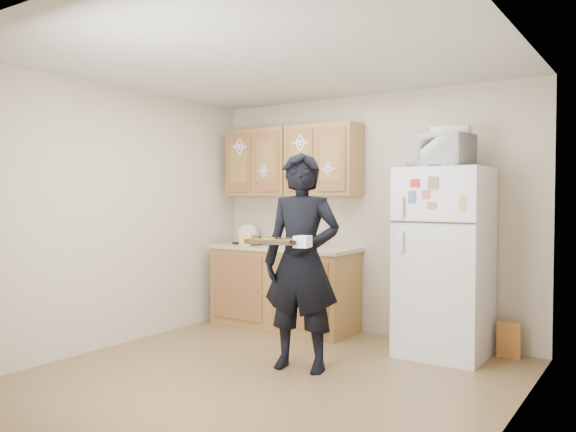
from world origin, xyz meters
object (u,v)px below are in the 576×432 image
Objects in this scene: dish_rack at (251,238)px; refrigerator at (444,262)px; person at (302,262)px; baking_tray at (275,242)px; microwave at (440,151)px.

refrigerator is at bearing -0.87° from dish_rack.
refrigerator is at bearing 40.43° from person.
baking_tray is (-0.06, -0.29, 0.18)m from person.
baking_tray is (-0.90, -1.38, 0.23)m from refrigerator.
refrigerator is 0.94× the size of person.
person reaches higher than refrigerator.
person is at bearing 66.62° from baking_tray.
refrigerator is 3.23× the size of microwave.
microwave is at bearing -120.12° from refrigerator.
dish_rack is (-2.20, 0.08, -0.87)m from microwave.
refrigerator is 2.24m from dish_rack.
person reaches higher than baking_tray.
baking_tray is 1.94m from dish_rack.
microwave reaches higher than refrigerator.
baking_tray is at bearing -113.38° from person.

